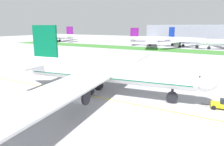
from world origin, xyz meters
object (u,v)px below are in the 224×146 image
airliner_foreground (103,72)px  parked_airliner_far_left (56,37)px  ground_crew_marshaller_front (41,95)px  parked_airliner_far_centre (153,40)px  pushback_tug (221,104)px  parked_airliner_far_right (184,41)px

airliner_foreground → parked_airliner_far_left: 188.16m
airliner_foreground → ground_crew_marshaller_front: 15.68m
ground_crew_marshaller_front → parked_airliner_far_centre: size_ratio=0.02×
airliner_foreground → parked_airliner_far_centre: 139.40m
pushback_tug → parked_airliner_far_centre: parked_airliner_far_centre is taller
airliner_foreground → parked_airliner_far_centre: bearing=103.9°
parked_airliner_far_left → ground_crew_marshaller_front: bearing=-46.8°
parked_airliner_far_right → pushback_tug: bearing=-75.4°
ground_crew_marshaller_front → parked_airliner_far_right: (3.56, 141.71, 4.36)m
ground_crew_marshaller_front → parked_airliner_far_left: (-128.84, 137.32, 4.51)m
airliner_foreground → pushback_tug: airliner_foreground is taller
parked_airliner_far_right → parked_airliner_far_left: bearing=-178.1°
pushback_tug → parked_airliner_far_right: 131.62m
pushback_tug → parked_airliner_far_centre: (-59.96, 131.61, 4.19)m
airliner_foreground → ground_crew_marshaller_front: (-10.38, -10.73, -4.77)m
ground_crew_marshaller_front → parked_airliner_far_left: bearing=133.2°
parked_airliner_far_right → ground_crew_marshaller_front: bearing=-91.4°
ground_crew_marshaller_front → parked_airliner_far_centre: (-23.19, 146.03, 4.16)m
pushback_tug → ground_crew_marshaller_front: 39.50m
airliner_foreground → pushback_tug: bearing=8.0°
ground_crew_marshaller_front → parked_airliner_far_left: parked_airliner_far_left is taller
parked_airliner_far_centre → parked_airliner_far_right: (26.75, -4.33, 0.20)m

